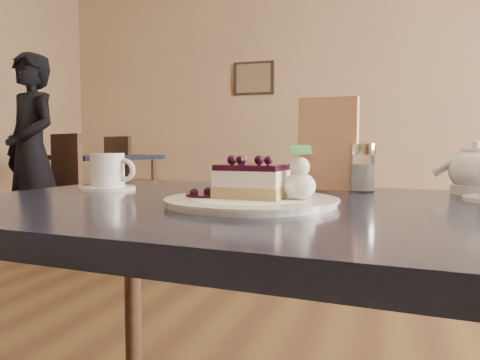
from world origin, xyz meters
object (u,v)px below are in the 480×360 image
(main_table, at_px, (261,243))
(tea_set, at_px, (479,175))
(coffee_set, at_px, (109,174))
(bg_table_far_left, at_px, (97,229))
(cheesecake_slice, at_px, (252,182))
(dessert_plate, at_px, (252,202))
(patron, at_px, (31,153))

(main_table, distance_m, tea_set, 0.51)
(coffee_set, xyz_separation_m, bg_table_far_left, (-2.01, 2.86, -0.73))
(main_table, relative_size, tea_set, 4.96)
(cheesecake_slice, xyz_separation_m, bg_table_far_left, (-2.42, 3.04, -0.73))
(main_table, xyz_separation_m, dessert_plate, (-0.00, -0.05, 0.09))
(coffee_set, distance_m, patron, 3.03)
(tea_set, bearing_deg, bg_table_far_left, 136.13)
(main_table, relative_size, coffee_set, 9.15)
(coffee_set, distance_m, bg_table_far_left, 3.57)
(main_table, height_order, dessert_plate, dessert_plate)
(cheesecake_slice, height_order, tea_set, tea_set)
(coffee_set, height_order, bg_table_far_left, coffee_set)
(coffee_set, bearing_deg, main_table, -17.09)
(main_table, bearing_deg, coffee_set, 168.35)
(dessert_plate, relative_size, coffee_set, 2.16)
(dessert_plate, height_order, patron, patron)
(cheesecake_slice, xyz_separation_m, tea_set, (0.42, 0.31, 0.00))
(cheesecake_slice, distance_m, tea_set, 0.52)
(cheesecake_slice, bearing_deg, main_table, 90.00)
(main_table, xyz_separation_m, patron, (-2.54, 2.28, 0.13))
(main_table, distance_m, coffee_set, 0.45)
(bg_table_far_left, height_order, patron, patron)
(coffee_set, bearing_deg, tea_set, 8.80)
(cheesecake_slice, bearing_deg, bg_table_far_left, 133.96)
(coffee_set, distance_m, tea_set, 0.84)
(dessert_plate, xyz_separation_m, coffee_set, (-0.41, 0.18, 0.03))
(dessert_plate, relative_size, tea_set, 1.17)
(bg_table_far_left, bearing_deg, dessert_plate, -28.01)
(bg_table_far_left, bearing_deg, coffee_set, -31.47)
(dessert_plate, relative_size, cheesecake_slice, 2.35)
(coffee_set, height_order, patron, patron)
(main_table, distance_m, dessert_plate, 0.10)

